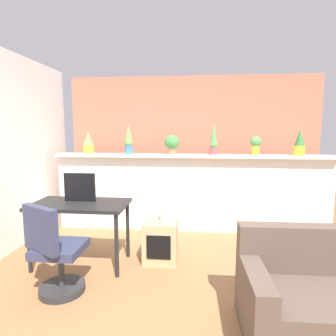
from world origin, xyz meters
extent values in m
plane|color=brown|center=(0.00, 0.00, 0.00)|extent=(12.00, 12.00, 0.00)
cube|color=white|center=(0.00, 2.00, 0.59)|extent=(4.25, 0.16, 1.17)
cube|color=white|center=(0.00, 1.96, 1.19)|extent=(4.25, 0.29, 0.04)
cube|color=#AD664C|center=(0.00, 2.60, 1.25)|extent=(4.25, 0.10, 2.50)
cylinder|color=gold|center=(-1.64, 1.99, 1.28)|extent=(0.16, 0.16, 0.14)
cone|color=#669E4C|center=(-1.64, 1.99, 1.45)|extent=(0.17, 0.17, 0.20)
cylinder|color=#386B84|center=(-0.98, 1.97, 1.29)|extent=(0.13, 0.13, 0.14)
sphere|color=#669E4C|center=(-0.98, 1.97, 1.40)|extent=(0.14, 0.14, 0.14)
cone|color=#669E4C|center=(-0.98, 1.97, 1.55)|extent=(0.11, 0.11, 0.25)
cylinder|color=#C66B42|center=(-0.30, 1.97, 1.26)|extent=(0.13, 0.13, 0.10)
sphere|color=#3D843D|center=(-0.30, 1.97, 1.40)|extent=(0.23, 0.23, 0.23)
cylinder|color=#B7474C|center=(0.34, 1.97, 1.27)|extent=(0.13, 0.13, 0.11)
sphere|color=#4C9347|center=(0.34, 1.97, 1.36)|extent=(0.11, 0.11, 0.11)
cone|color=#4C9347|center=(0.34, 1.97, 1.54)|extent=(0.10, 0.10, 0.31)
cylinder|color=gold|center=(0.95, 1.94, 1.29)|extent=(0.11, 0.11, 0.14)
sphere|color=#4C9347|center=(0.95, 1.94, 1.42)|extent=(0.16, 0.16, 0.16)
cylinder|color=gold|center=(1.58, 1.92, 1.29)|extent=(0.16, 0.16, 0.15)
cone|color=#2D7033|center=(1.58, 1.92, 1.48)|extent=(0.14, 0.14, 0.23)
cylinder|color=black|center=(-1.77, 0.46, 0.35)|extent=(0.04, 0.04, 0.71)
cylinder|color=black|center=(-0.77, 0.46, 0.35)|extent=(0.04, 0.04, 0.71)
cylinder|color=black|center=(-1.77, 0.96, 0.35)|extent=(0.04, 0.04, 0.71)
cylinder|color=black|center=(-0.77, 0.96, 0.35)|extent=(0.04, 0.04, 0.71)
cube|color=black|center=(-1.27, 0.71, 0.73)|extent=(1.10, 0.60, 0.04)
cube|color=black|center=(-1.29, 0.79, 0.92)|extent=(0.37, 0.04, 0.34)
cylinder|color=#262628|center=(-1.23, 0.12, 0.04)|extent=(0.44, 0.44, 0.07)
cylinder|color=#333333|center=(-1.23, 0.12, 0.24)|extent=(0.06, 0.06, 0.34)
cube|color=#2D334C|center=(-1.23, 0.12, 0.45)|extent=(0.44, 0.44, 0.08)
cube|color=#2D334C|center=(-1.32, -0.05, 0.70)|extent=(0.42, 0.27, 0.42)
cube|color=tan|center=(-0.34, 0.89, 0.25)|extent=(0.40, 0.40, 0.50)
cube|color=black|center=(-0.34, 0.70, 0.25)|extent=(0.28, 0.04, 0.28)
cylinder|color=silver|center=(-0.30, 0.90, 0.59)|extent=(0.10, 0.10, 0.18)
cube|color=brown|center=(1.22, 0.00, 0.60)|extent=(1.56, 0.19, 0.40)
cube|color=brown|center=(0.53, -0.31, 0.48)|extent=(0.18, 0.76, 0.16)
camera|label=1|loc=(0.07, -2.37, 1.59)|focal=30.16mm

